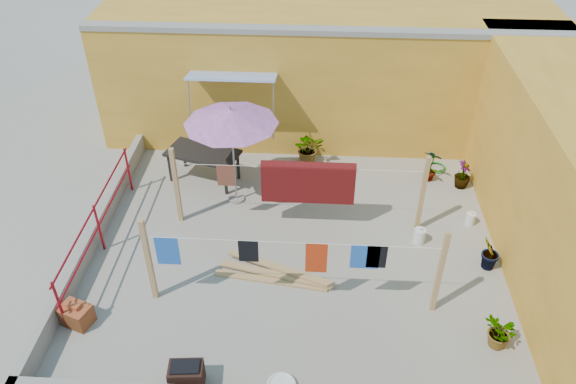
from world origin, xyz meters
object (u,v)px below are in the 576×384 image
(brick_stack, at_px, (76,315))
(water_jug_a, at_px, (470,219))
(brazier, at_px, (187,376))
(water_jug_b, at_px, (419,236))
(green_hose, at_px, (436,167))
(patio_umbrella, at_px, (231,117))
(plant_back_a, at_px, (309,148))
(outdoor_table, at_px, (203,155))

(brick_stack, xyz_separation_m, water_jug_a, (7.34, 3.10, -0.05))
(brick_stack, height_order, brazier, brazier)
(brazier, bearing_deg, water_jug_a, 39.21)
(water_jug_a, xyz_separation_m, water_jug_b, (-1.15, -0.65, 0.03))
(water_jug_b, bearing_deg, green_hose, 74.13)
(patio_umbrella, bearing_deg, green_hose, 18.09)
(water_jug_b, distance_m, plant_back_a, 3.67)
(outdoor_table, bearing_deg, plant_back_a, 20.44)
(water_jug_a, bearing_deg, outdoor_table, 167.75)
(outdoor_table, distance_m, water_jug_b, 5.14)
(patio_umbrella, relative_size, green_hose, 5.00)
(outdoor_table, bearing_deg, green_hose, 8.03)
(water_jug_b, bearing_deg, brazier, -138.41)
(green_hose, distance_m, plant_back_a, 3.12)
(water_jug_b, bearing_deg, outdoor_table, 157.80)
(patio_umbrella, height_order, green_hose, patio_umbrella)
(green_hose, relative_size, plant_back_a, 0.59)
(outdoor_table, bearing_deg, patio_umbrella, -41.76)
(patio_umbrella, distance_m, plant_back_a, 2.84)
(green_hose, bearing_deg, outdoor_table, -171.97)
(water_jug_b, height_order, plant_back_a, plant_back_a)
(brazier, relative_size, green_hose, 1.19)
(outdoor_table, distance_m, green_hose, 5.59)
(brazier, distance_m, green_hose, 7.90)
(patio_umbrella, xyz_separation_m, plant_back_a, (1.57, 1.64, -1.71))
(brick_stack, distance_m, green_hose, 8.66)
(patio_umbrella, relative_size, brazier, 4.20)
(brick_stack, relative_size, green_hose, 1.30)
(plant_back_a, bearing_deg, water_jug_b, -50.52)
(patio_umbrella, distance_m, outdoor_table, 1.81)
(outdoor_table, bearing_deg, water_jug_a, -12.25)
(water_jug_a, bearing_deg, brick_stack, -157.08)
(patio_umbrella, xyz_separation_m, brazier, (-0.13, -4.76, -1.88))
(patio_umbrella, height_order, water_jug_a, patio_umbrella)
(brazier, bearing_deg, outdoor_table, 97.31)
(patio_umbrella, distance_m, brick_stack, 4.70)
(brazier, xyz_separation_m, green_hose, (4.80, 6.28, -0.20))
(outdoor_table, height_order, green_hose, outdoor_table)
(patio_umbrella, bearing_deg, water_jug_b, -16.90)
(brazier, bearing_deg, green_hose, 52.64)
(water_jug_a, height_order, green_hose, water_jug_a)
(outdoor_table, bearing_deg, brazier, -82.69)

